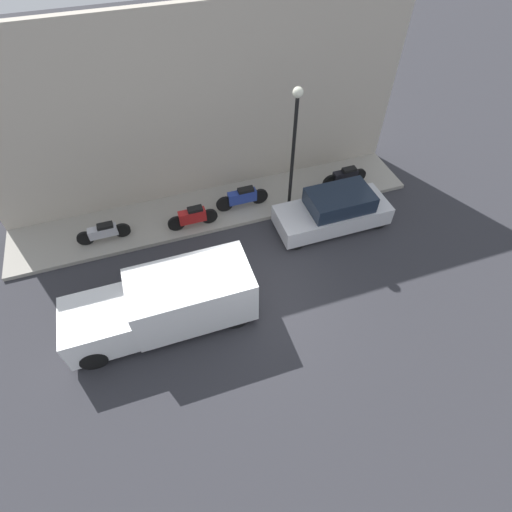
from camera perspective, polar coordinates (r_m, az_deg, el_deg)
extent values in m
plane|color=#2D2D33|center=(12.73, -0.58, -5.91)|extent=(60.00, 60.00, 0.00)
cube|color=gray|center=(15.49, -5.64, 6.84)|extent=(2.34, 15.05, 0.15)
cube|color=#B2A899|center=(14.66, -8.05, 19.70)|extent=(0.30, 15.05, 6.70)
cube|color=silver|center=(14.79, 10.78, 5.83)|extent=(1.62, 4.09, 0.68)
cube|color=#192333|center=(14.46, 11.87, 7.83)|extent=(1.43, 2.25, 0.60)
cylinder|color=black|center=(13.93, 5.96, 1.99)|extent=(0.20, 0.57, 0.57)
cylinder|color=black|center=(14.81, 3.91, 5.69)|extent=(0.20, 0.57, 0.57)
cylinder|color=black|center=(15.25, 17.22, 4.73)|extent=(0.20, 0.57, 0.57)
cylinder|color=black|center=(16.07, 14.79, 8.03)|extent=(0.20, 0.57, 0.57)
cube|color=white|center=(11.69, -9.15, -5.50)|extent=(1.82, 3.47, 1.60)
cube|color=white|center=(12.10, -21.50, -9.12)|extent=(1.73, 1.87, 1.12)
cube|color=#192333|center=(11.91, -23.23, -8.59)|extent=(1.54, 1.03, 0.45)
cylinder|color=black|center=(12.06, -22.17, -13.46)|extent=(0.22, 0.74, 0.74)
cylinder|color=black|center=(12.92, -22.59, -7.53)|extent=(0.22, 0.74, 0.74)
cylinder|color=black|center=(11.87, -2.69, -8.84)|extent=(0.22, 0.74, 0.74)
cylinder|color=black|center=(12.75, -4.72, -3.20)|extent=(0.22, 0.74, 0.74)
cube|color=#B7B7BF|center=(14.80, -21.03, 3.28)|extent=(0.30, 0.97, 0.35)
cube|color=black|center=(14.62, -20.78, 4.06)|extent=(0.27, 0.53, 0.12)
cylinder|color=black|center=(14.98, -23.19, 2.33)|extent=(0.10, 0.56, 0.56)
cylinder|color=black|center=(14.82, -18.56, 3.52)|extent=(0.10, 0.56, 0.56)
cube|color=#B21E1E|center=(14.44, -9.08, 5.65)|extent=(0.30, 0.96, 0.46)
cube|color=black|center=(14.26, -8.71, 6.63)|extent=(0.27, 0.53, 0.12)
cylinder|color=black|center=(14.53, -11.30, 4.57)|extent=(0.10, 0.61, 0.61)
cylinder|color=black|center=(14.63, -6.71, 5.67)|extent=(0.10, 0.61, 0.61)
cube|color=black|center=(16.46, 12.61, 11.15)|extent=(0.30, 0.99, 0.40)
cube|color=black|center=(16.37, 13.19, 11.94)|extent=(0.27, 0.54, 0.12)
cylinder|color=black|center=(16.29, 10.55, 10.37)|extent=(0.10, 0.62, 0.62)
cylinder|color=black|center=(16.84, 14.43, 11.06)|extent=(0.10, 0.62, 0.62)
cube|color=navy|center=(15.05, -1.99, 8.48)|extent=(0.30, 1.07, 0.45)
cube|color=black|center=(14.90, -1.47, 9.43)|extent=(0.27, 0.59, 0.12)
cylinder|color=black|center=(15.04, -4.49, 7.41)|extent=(0.10, 0.64, 0.64)
cylinder|color=black|center=(15.33, 0.51, 8.51)|extent=(0.10, 0.64, 0.64)
cylinder|color=black|center=(14.04, 5.25, 13.78)|extent=(0.12, 0.12, 4.43)
sphere|color=silver|center=(12.86, 6.02, 22.24)|extent=(0.33, 0.33, 0.33)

